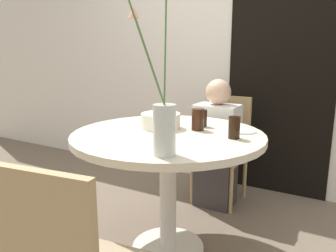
# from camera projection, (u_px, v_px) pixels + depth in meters

# --- Properties ---
(ground_plane) EXTENTS (16.00, 16.00, 0.00)m
(ground_plane) POSITION_uv_depth(u_px,v_px,m) (168.00, 249.00, 2.12)
(ground_plane) COLOR #6B5B4C
(wall_back) EXTENTS (8.00, 0.05, 2.60)m
(wall_back) POSITION_uv_depth(u_px,v_px,m) (240.00, 47.00, 2.96)
(wall_back) COLOR silver
(wall_back) RESTS_ON ground_plane
(doorway_panel) EXTENTS (0.90, 0.01, 2.05)m
(doorway_panel) POSITION_uv_depth(u_px,v_px,m) (280.00, 79.00, 2.82)
(doorway_panel) COLOR black
(doorway_panel) RESTS_ON ground_plane
(dining_table) EXTENTS (1.15, 1.15, 0.78)m
(dining_table) POSITION_uv_depth(u_px,v_px,m) (168.00, 154.00, 1.98)
(dining_table) COLOR beige
(dining_table) RESTS_ON ground_plane
(chair_left_flank) EXTENTS (0.41, 0.41, 0.89)m
(chair_left_flank) POSITION_uv_depth(u_px,v_px,m) (224.00, 143.00, 2.79)
(chair_left_flank) COLOR #9E896B
(chair_left_flank) RESTS_ON ground_plane
(birthday_cake) EXTENTS (0.25, 0.25, 0.14)m
(birthday_cake) POSITION_uv_depth(u_px,v_px,m) (161.00, 121.00, 2.06)
(birthday_cake) COLOR white
(birthday_cake) RESTS_ON dining_table
(flower_vase) EXTENTS (0.24, 0.23, 0.78)m
(flower_vase) POSITION_uv_depth(u_px,v_px,m) (162.00, 112.00, 1.48)
(flower_vase) COLOR silver
(flower_vase) RESTS_ON dining_table
(side_plate) EXTENTS (0.16, 0.16, 0.01)m
(side_plate) POSITION_uv_depth(u_px,v_px,m) (243.00, 131.00, 1.97)
(side_plate) COLOR white
(side_plate) RESTS_ON dining_table
(drink_glass_0) EXTENTS (0.06, 0.06, 0.12)m
(drink_glass_0) POSITION_uv_depth(u_px,v_px,m) (234.00, 128.00, 1.80)
(drink_glass_0) COLOR black
(drink_glass_0) RESTS_ON dining_table
(drink_glass_1) EXTENTS (0.08, 0.08, 0.13)m
(drink_glass_1) POSITION_uv_depth(u_px,v_px,m) (198.00, 119.00, 2.00)
(drink_glass_1) COLOR #33190C
(drink_glass_1) RESTS_ON dining_table
(drink_glass_2) EXTENTS (0.06, 0.06, 0.11)m
(drink_glass_2) POSITION_uv_depth(u_px,v_px,m) (202.00, 118.00, 2.11)
(drink_glass_2) COLOR black
(drink_glass_2) RESTS_ON dining_table
(person_woman) EXTENTS (0.34, 0.24, 1.05)m
(person_woman) POSITION_uv_depth(u_px,v_px,m) (216.00, 148.00, 2.66)
(person_woman) COLOR #383333
(person_woman) RESTS_ON ground_plane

